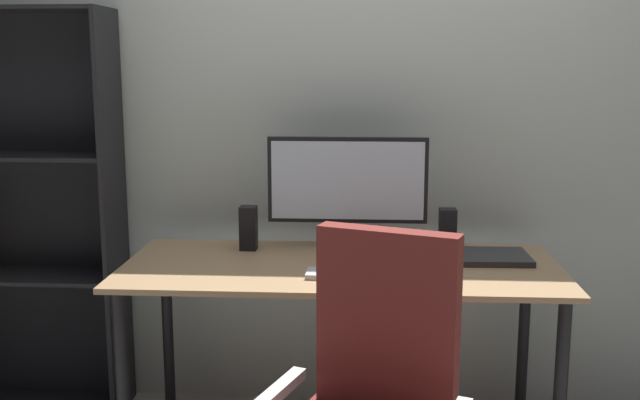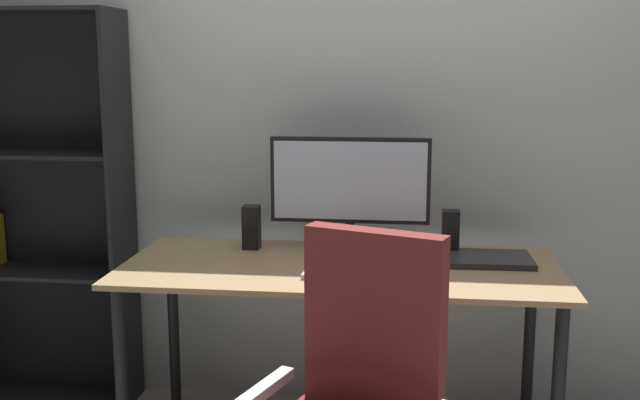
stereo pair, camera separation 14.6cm
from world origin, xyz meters
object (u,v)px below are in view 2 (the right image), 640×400
at_px(monitor, 350,186).
at_px(desk, 340,287).
at_px(keyboard, 346,275).
at_px(mouse, 419,277).
at_px(speaker_left, 252,227).
at_px(laptop, 487,259).
at_px(coffee_mug, 370,249).
at_px(speaker_right, 450,232).
at_px(bookshelf, 37,214).

bearing_deg(monitor, desk, -94.54).
distance_m(keyboard, mouse, 0.25).
height_order(mouse, speaker_left, speaker_left).
bearing_deg(mouse, laptop, 43.51).
xyz_separation_m(desk, coffee_mug, (0.10, 0.05, 0.14)).
bearing_deg(laptop, speaker_right, 141.36).
bearing_deg(keyboard, laptop, 29.63).
xyz_separation_m(keyboard, bookshelf, (-1.36, 0.51, 0.07)).
xyz_separation_m(mouse, speaker_right, (0.12, 0.37, 0.07)).
distance_m(coffee_mug, speaker_left, 0.49).
height_order(desk, speaker_right, speaker_right).
xyz_separation_m(coffee_mug, bookshelf, (-1.43, 0.30, 0.03)).
relative_size(desk, keyboard, 5.42).
distance_m(desk, speaker_left, 0.45).
relative_size(mouse, coffee_mug, 0.96).
relative_size(mouse, laptop, 0.30).
bearing_deg(desk, laptop, 10.66).
height_order(desk, keyboard, keyboard).
relative_size(speaker_left, speaker_right, 1.00).
xyz_separation_m(monitor, laptop, (0.51, -0.11, -0.24)).
xyz_separation_m(monitor, coffee_mug, (0.09, -0.16, -0.20)).
bearing_deg(speaker_left, mouse, -30.06).
relative_size(monitor, bookshelf, 0.37).
bearing_deg(speaker_right, keyboard, -135.65).
xyz_separation_m(keyboard, mouse, (0.25, -0.02, 0.01)).
bearing_deg(laptop, monitor, 166.90).
xyz_separation_m(mouse, laptop, (0.25, 0.28, -0.01)).
bearing_deg(laptop, mouse, -133.66).
relative_size(monitor, mouse, 6.35).
relative_size(keyboard, mouse, 3.02).
bearing_deg(coffee_mug, speaker_right, 26.88).
height_order(monitor, speaker_left, monitor).
xyz_separation_m(laptop, speaker_left, (-0.90, 0.10, 0.07)).
distance_m(laptop, speaker_left, 0.90).
distance_m(keyboard, coffee_mug, 0.22).
height_order(monitor, coffee_mug, monitor).
distance_m(speaker_left, bookshelf, 0.97).
bearing_deg(bookshelf, laptop, -7.64).
distance_m(monitor, laptop, 0.58).
bearing_deg(monitor, bookshelf, 173.93).
bearing_deg(keyboard, bookshelf, 161.44).
xyz_separation_m(speaker_right, bookshelf, (-1.73, 0.15, -0.00)).
bearing_deg(monitor, coffee_mug, -61.12).
xyz_separation_m(desk, mouse, (0.28, -0.18, 0.10)).
relative_size(desk, speaker_left, 9.25).
xyz_separation_m(laptop, bookshelf, (-1.86, 0.25, 0.07)).
height_order(coffee_mug, speaker_right, speaker_right).
xyz_separation_m(desk, bookshelf, (-1.33, 0.35, 0.17)).
distance_m(desk, monitor, 0.40).
distance_m(coffee_mug, laptop, 0.43).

